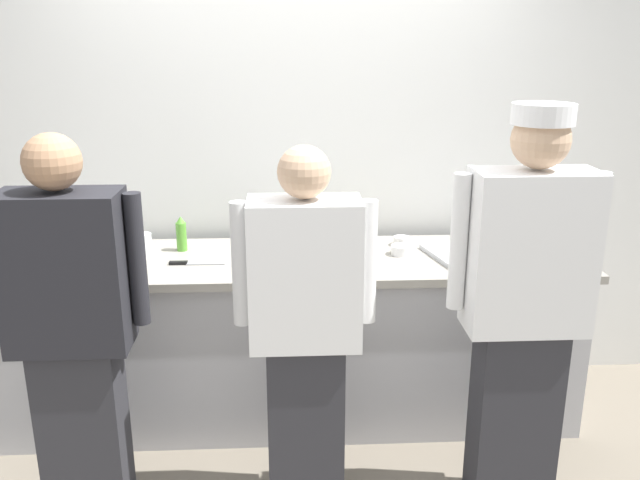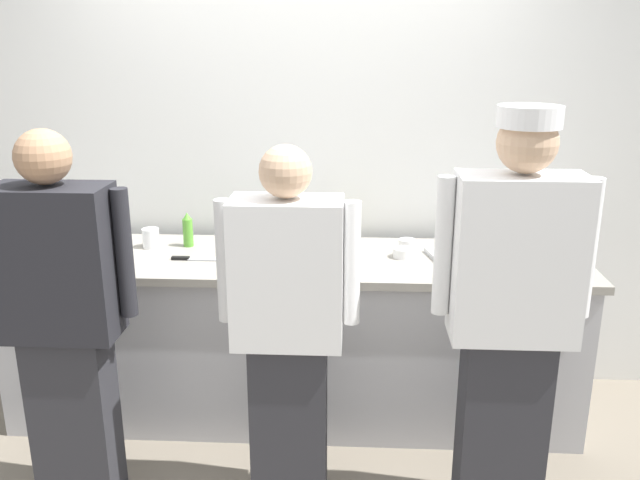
% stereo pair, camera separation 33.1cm
% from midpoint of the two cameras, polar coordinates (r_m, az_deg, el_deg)
% --- Properties ---
extents(ground_plane, '(9.00, 9.00, 0.00)m').
position_cam_midpoint_polar(ground_plane, '(3.45, -5.08, -17.87)').
color(ground_plane, slate).
extents(wall_back, '(4.69, 0.10, 2.67)m').
position_cam_midpoint_polar(wall_back, '(3.75, -5.17, 7.23)').
color(wall_back, white).
rests_on(wall_back, ground).
extents(prep_counter, '(2.99, 0.72, 0.90)m').
position_cam_midpoint_polar(prep_counter, '(3.55, -5.06, -8.38)').
color(prep_counter, '#B2B2B7').
rests_on(prep_counter, ground).
extents(chef_near_left, '(0.60, 0.24, 1.65)m').
position_cam_midpoint_polar(chef_near_left, '(2.87, -23.77, -7.10)').
color(chef_near_left, '#2D2D33').
rests_on(chef_near_left, ground).
extents(chef_center, '(0.59, 0.24, 1.59)m').
position_cam_midpoint_polar(chef_center, '(2.73, -4.79, -7.55)').
color(chef_center, '#2D2D33').
rests_on(chef_center, ground).
extents(chef_far_right, '(0.62, 0.24, 1.74)m').
position_cam_midpoint_polar(chef_far_right, '(2.77, 13.99, -5.51)').
color(chef_far_right, '#2D2D33').
rests_on(chef_far_right, ground).
extents(plate_stack_front, '(0.20, 0.20, 0.10)m').
position_cam_midpoint_polar(plate_stack_front, '(3.55, -20.97, -0.96)').
color(plate_stack_front, white).
rests_on(plate_stack_front, prep_counter).
extents(plate_stack_rear, '(0.21, 0.21, 0.07)m').
position_cam_midpoint_polar(plate_stack_rear, '(3.57, -25.53, -1.60)').
color(plate_stack_rear, white).
rests_on(plate_stack_rear, prep_counter).
extents(mixing_bowl_steel, '(0.35, 0.35, 0.13)m').
position_cam_midpoint_polar(mixing_bowl_steel, '(3.43, -6.12, -0.19)').
color(mixing_bowl_steel, '#B7BABF').
rests_on(mixing_bowl_steel, prep_counter).
extents(sheet_tray, '(0.59, 0.47, 0.02)m').
position_cam_midpoint_polar(sheet_tray, '(3.48, 11.05, -1.07)').
color(sheet_tray, '#B7BABF').
rests_on(sheet_tray, prep_counter).
extents(squeeze_bottle_primary, '(0.06, 0.06, 0.20)m').
position_cam_midpoint_polar(squeeze_bottle_primary, '(3.54, -1.91, 0.96)').
color(squeeze_bottle_primary, '#E5E066').
rests_on(squeeze_bottle_primary, prep_counter).
extents(squeeze_bottle_secondary, '(0.05, 0.05, 0.19)m').
position_cam_midpoint_polar(squeeze_bottle_secondary, '(3.57, -14.50, 0.45)').
color(squeeze_bottle_secondary, '#56A333').
rests_on(squeeze_bottle_secondary, prep_counter).
extents(ramekin_green_sauce, '(0.10, 0.10, 0.05)m').
position_cam_midpoint_polar(ramekin_green_sauce, '(3.42, 4.24, -0.88)').
color(ramekin_green_sauce, white).
rests_on(ramekin_green_sauce, prep_counter).
extents(ramekin_orange_sauce, '(0.09, 0.09, 0.05)m').
position_cam_midpoint_polar(ramekin_orange_sauce, '(3.57, 4.44, -0.09)').
color(ramekin_orange_sauce, white).
rests_on(ramekin_orange_sauce, prep_counter).
extents(ramekin_yellow_sauce, '(0.10, 0.10, 0.04)m').
position_cam_midpoint_polar(ramekin_yellow_sauce, '(3.84, -24.33, -0.47)').
color(ramekin_yellow_sauce, white).
rests_on(ramekin_yellow_sauce, prep_counter).
extents(ramekin_red_sauce, '(0.09, 0.09, 0.04)m').
position_cam_midpoint_polar(ramekin_red_sauce, '(3.20, -7.82, -2.35)').
color(ramekin_red_sauce, white).
rests_on(ramekin_red_sauce, prep_counter).
extents(deli_cup, '(0.09, 0.09, 0.10)m').
position_cam_midpoint_polar(deli_cup, '(3.60, -17.60, -0.32)').
color(deli_cup, white).
rests_on(deli_cup, prep_counter).
extents(chefs_knife, '(0.28, 0.03, 0.02)m').
position_cam_midpoint_polar(chefs_knife, '(3.37, -13.76, -1.99)').
color(chefs_knife, '#B7BABF').
rests_on(chefs_knife, prep_counter).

